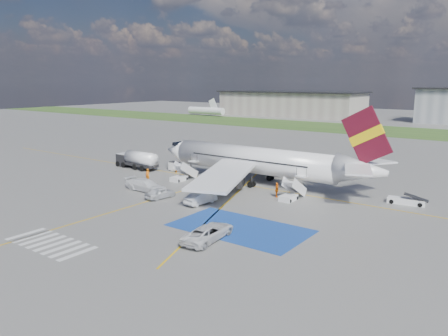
{
  "coord_description": "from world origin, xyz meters",
  "views": [
    {
      "loc": [
        33.97,
        -39.32,
        14.84
      ],
      "look_at": [
        0.45,
        6.23,
        3.5
      ],
      "focal_mm": 35.0,
      "sensor_mm": 36.0,
      "label": 1
    }
  ],
  "objects_px": {
    "airliner": "(262,161)",
    "belt_loader": "(406,201)",
    "car_silver_a": "(160,193)",
    "fuel_tanker": "(137,161)",
    "gpu_cart": "(175,167)",
    "van_white_b": "(146,184)",
    "van_white_a": "(209,230)",
    "car_silver_b": "(201,198)"
  },
  "relations": [
    {
      "from": "gpu_cart",
      "to": "car_silver_b",
      "type": "distance_m",
      "value": 20.59
    },
    {
      "from": "gpu_cart",
      "to": "fuel_tanker",
      "type": "bearing_deg",
      "value": -158.97
    },
    {
      "from": "van_white_b",
      "to": "fuel_tanker",
      "type": "bearing_deg",
      "value": 55.56
    },
    {
      "from": "fuel_tanker",
      "to": "van_white_a",
      "type": "height_order",
      "value": "fuel_tanker"
    },
    {
      "from": "fuel_tanker",
      "to": "car_silver_a",
      "type": "relative_size",
      "value": 2.16
    },
    {
      "from": "airliner",
      "to": "car_silver_a",
      "type": "distance_m",
      "value": 16.05
    },
    {
      "from": "airliner",
      "to": "gpu_cart",
      "type": "bearing_deg",
      "value": -177.78
    },
    {
      "from": "car_silver_b",
      "to": "airliner",
      "type": "bearing_deg",
      "value": -85.99
    },
    {
      "from": "airliner",
      "to": "car_silver_a",
      "type": "height_order",
      "value": "airliner"
    },
    {
      "from": "van_white_a",
      "to": "van_white_b",
      "type": "xyz_separation_m",
      "value": [
        -18.4,
        9.53,
        0.1
      ]
    },
    {
      "from": "fuel_tanker",
      "to": "car_silver_a",
      "type": "height_order",
      "value": "fuel_tanker"
    },
    {
      "from": "belt_loader",
      "to": "van_white_b",
      "type": "xyz_separation_m",
      "value": [
        -30.36,
        -14.39,
        0.72
      ]
    },
    {
      "from": "fuel_tanker",
      "to": "van_white_b",
      "type": "height_order",
      "value": "fuel_tanker"
    },
    {
      "from": "belt_loader",
      "to": "car_silver_b",
      "type": "distance_m",
      "value": 25.21
    },
    {
      "from": "van_white_a",
      "to": "van_white_b",
      "type": "distance_m",
      "value": 20.72
    },
    {
      "from": "fuel_tanker",
      "to": "van_white_b",
      "type": "relative_size",
      "value": 1.64
    },
    {
      "from": "belt_loader",
      "to": "van_white_b",
      "type": "height_order",
      "value": "van_white_b"
    },
    {
      "from": "gpu_cart",
      "to": "belt_loader",
      "type": "bearing_deg",
      "value": 5.69
    },
    {
      "from": "car_silver_a",
      "to": "airliner",
      "type": "bearing_deg",
      "value": -104.97
    },
    {
      "from": "airliner",
      "to": "car_silver_a",
      "type": "bearing_deg",
      "value": -113.24
    },
    {
      "from": "gpu_cart",
      "to": "car_silver_a",
      "type": "bearing_deg",
      "value": -51.02
    },
    {
      "from": "airliner",
      "to": "fuel_tanker",
      "type": "xyz_separation_m",
      "value": [
        -23.19,
        -2.88,
        -2.13
      ]
    },
    {
      "from": "car_silver_b",
      "to": "belt_loader",
      "type": "bearing_deg",
      "value": -138.09
    },
    {
      "from": "car_silver_b",
      "to": "van_white_a",
      "type": "bearing_deg",
      "value": 138.58
    },
    {
      "from": "gpu_cart",
      "to": "car_silver_a",
      "type": "xyz_separation_m",
      "value": [
        10.28,
        -13.9,
        -0.01
      ]
    },
    {
      "from": "van_white_b",
      "to": "airliner",
      "type": "bearing_deg",
      "value": -34.84
    },
    {
      "from": "airliner",
      "to": "belt_loader",
      "type": "xyz_separation_m",
      "value": [
        19.94,
        1.4,
        -3.05
      ]
    },
    {
      "from": "gpu_cart",
      "to": "van_white_a",
      "type": "height_order",
      "value": "van_white_a"
    },
    {
      "from": "gpu_cart",
      "to": "van_white_b",
      "type": "distance_m",
      "value": 13.77
    },
    {
      "from": "belt_loader",
      "to": "car_silver_a",
      "type": "xyz_separation_m",
      "value": [
        -26.18,
        -15.94,
        0.36
      ]
    },
    {
      "from": "fuel_tanker",
      "to": "car_silver_b",
      "type": "relative_size",
      "value": 1.99
    },
    {
      "from": "belt_loader",
      "to": "van_white_a",
      "type": "bearing_deg",
      "value": -124.72
    },
    {
      "from": "belt_loader",
      "to": "car_silver_a",
      "type": "relative_size",
      "value": 1.15
    },
    {
      "from": "van_white_a",
      "to": "belt_loader",
      "type": "bearing_deg",
      "value": -123.2
    },
    {
      "from": "airliner",
      "to": "car_silver_b",
      "type": "bearing_deg",
      "value": -91.75
    },
    {
      "from": "airliner",
      "to": "car_silver_a",
      "type": "relative_size",
      "value": 8.88
    },
    {
      "from": "airliner",
      "to": "fuel_tanker",
      "type": "relative_size",
      "value": 4.11
    },
    {
      "from": "airliner",
      "to": "belt_loader",
      "type": "distance_m",
      "value": 20.22
    },
    {
      "from": "car_silver_a",
      "to": "car_silver_b",
      "type": "bearing_deg",
      "value": -161.29
    },
    {
      "from": "car_silver_a",
      "to": "van_white_b",
      "type": "xyz_separation_m",
      "value": [
        -4.18,
        1.56,
        0.36
      ]
    },
    {
      "from": "fuel_tanker",
      "to": "car_silver_a",
      "type": "bearing_deg",
      "value": -31.22
    },
    {
      "from": "gpu_cart",
      "to": "van_white_a",
      "type": "relative_size",
      "value": 0.38
    }
  ]
}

